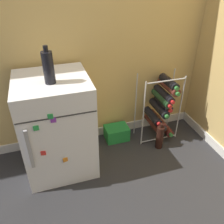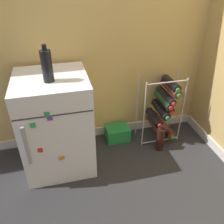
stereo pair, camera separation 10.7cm
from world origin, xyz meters
name	(u,v)px [view 1 (the left image)]	position (x,y,z in m)	size (l,w,h in m)	color
ground_plane	(115,173)	(0.00, 0.00, 0.00)	(14.00, 14.00, 0.00)	#28282B
wall_back	(92,7)	(0.00, 0.59, 1.24)	(7.06, 0.07, 2.50)	tan
mini_fridge	(57,126)	(-0.41, 0.26, 0.41)	(0.55, 0.57, 0.83)	white
wine_rack	(161,107)	(0.60, 0.38, 0.34)	(0.40, 0.33, 0.68)	#B2B2B7
soda_box	(117,133)	(0.17, 0.45, 0.07)	(0.23, 0.17, 0.14)	#1E7F38
fridge_top_bottle	(48,67)	(-0.41, 0.19, 0.94)	(0.08, 0.08, 0.26)	black
loose_bottle_floor	(160,137)	(0.52, 0.20, 0.12)	(0.07, 0.07, 0.28)	black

